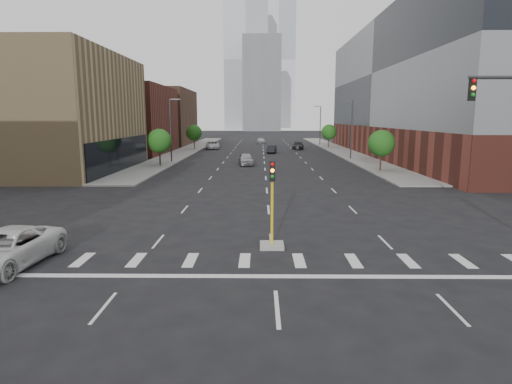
{
  "coord_description": "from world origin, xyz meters",
  "views": [
    {
      "loc": [
        -0.58,
        -11.81,
        6.49
      ],
      "look_at": [
        -0.82,
        10.96,
        2.5
      ],
      "focal_mm": 30.0,
      "sensor_mm": 36.0,
      "label": 1
    }
  ],
  "objects_px": {
    "car_near_left": "(246,159)",
    "car_distant": "(261,141)",
    "car_mid_right": "(272,149)",
    "parked_minivan": "(6,249)",
    "median_traffic_signal": "(272,229)",
    "car_deep_right": "(298,146)",
    "car_far_left": "(213,145)"
  },
  "relations": [
    {
      "from": "car_near_left",
      "to": "car_deep_right",
      "type": "height_order",
      "value": "car_near_left"
    },
    {
      "from": "median_traffic_signal",
      "to": "car_distant",
      "type": "distance_m",
      "value": 86.34
    },
    {
      "from": "car_mid_right",
      "to": "parked_minivan",
      "type": "xyz_separation_m",
      "value": [
        -13.2,
        -60.67,
        0.12
      ]
    },
    {
      "from": "car_distant",
      "to": "parked_minivan",
      "type": "height_order",
      "value": "parked_minivan"
    },
    {
      "from": "car_near_left",
      "to": "car_distant",
      "type": "height_order",
      "value": "car_near_left"
    },
    {
      "from": "car_near_left",
      "to": "car_deep_right",
      "type": "bearing_deg",
      "value": 63.84
    },
    {
      "from": "median_traffic_signal",
      "to": "parked_minivan",
      "type": "height_order",
      "value": "median_traffic_signal"
    },
    {
      "from": "median_traffic_signal",
      "to": "parked_minivan",
      "type": "relative_size",
      "value": 0.74
    },
    {
      "from": "median_traffic_signal",
      "to": "car_deep_right",
      "type": "distance_m",
      "value": 67.3
    },
    {
      "from": "car_far_left",
      "to": "parked_minivan",
      "type": "bearing_deg",
      "value": -97.15
    },
    {
      "from": "car_mid_right",
      "to": "car_deep_right",
      "type": "height_order",
      "value": "car_deep_right"
    },
    {
      "from": "car_mid_right",
      "to": "car_far_left",
      "type": "bearing_deg",
      "value": 146.38
    },
    {
      "from": "car_mid_right",
      "to": "car_distant",
      "type": "height_order",
      "value": "car_distant"
    },
    {
      "from": "median_traffic_signal",
      "to": "car_far_left",
      "type": "relative_size",
      "value": 0.74
    },
    {
      "from": "car_mid_right",
      "to": "car_distant",
      "type": "bearing_deg",
      "value": 100.46
    },
    {
      "from": "car_far_left",
      "to": "car_distant",
      "type": "xyz_separation_m",
      "value": [
        10.09,
        18.47,
        -0.08
      ]
    },
    {
      "from": "car_deep_right",
      "to": "car_distant",
      "type": "bearing_deg",
      "value": 118.72
    },
    {
      "from": "car_near_left",
      "to": "car_distant",
      "type": "distance_m",
      "value": 48.54
    },
    {
      "from": "parked_minivan",
      "to": "car_mid_right",
      "type": "bearing_deg",
      "value": 82.8
    },
    {
      "from": "car_deep_right",
      "to": "car_far_left",
      "type": "bearing_deg",
      "value": -175.53
    },
    {
      "from": "car_far_left",
      "to": "car_deep_right",
      "type": "xyz_separation_m",
      "value": [
        17.61,
        -0.94,
        -0.05
      ]
    },
    {
      "from": "median_traffic_signal",
      "to": "car_mid_right",
      "type": "bearing_deg",
      "value": 88.51
    },
    {
      "from": "median_traffic_signal",
      "to": "car_deep_right",
      "type": "xyz_separation_m",
      "value": [
        7.11,
        66.93,
        -0.2
      ]
    },
    {
      "from": "car_distant",
      "to": "parked_minivan",
      "type": "xyz_separation_m",
      "value": [
        -11.29,
        -89.3,
        0.07
      ]
    },
    {
      "from": "car_distant",
      "to": "car_far_left",
      "type": "bearing_deg",
      "value": -123.69
    },
    {
      "from": "car_far_left",
      "to": "car_mid_right",
      "type": "bearing_deg",
      "value": -46.44
    },
    {
      "from": "car_far_left",
      "to": "parked_minivan",
      "type": "height_order",
      "value": "car_far_left"
    },
    {
      "from": "median_traffic_signal",
      "to": "car_near_left",
      "type": "bearing_deg",
      "value": 93.94
    },
    {
      "from": "car_near_left",
      "to": "car_mid_right",
      "type": "xyz_separation_m",
      "value": [
        4.11,
        19.86,
        -0.11
      ]
    },
    {
      "from": "car_mid_right",
      "to": "car_far_left",
      "type": "relative_size",
      "value": 0.72
    },
    {
      "from": "car_mid_right",
      "to": "parked_minivan",
      "type": "relative_size",
      "value": 0.72
    },
    {
      "from": "car_near_left",
      "to": "car_far_left",
      "type": "height_order",
      "value": "car_far_left"
    }
  ]
}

